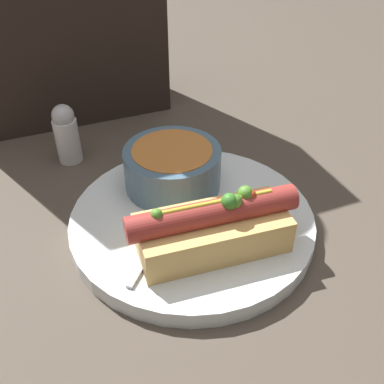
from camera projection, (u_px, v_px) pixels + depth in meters
The scene contains 6 objects.
ground_plane at pixel (192, 228), 0.52m from camera, with size 4.00×4.00×0.00m, color #4C4238.
dinner_plate at pixel (192, 221), 0.51m from camera, with size 0.28×0.28×0.02m.
hot_dog at pixel (212, 227), 0.45m from camera, with size 0.18×0.08×0.07m.
soup_bowl at pixel (172, 166), 0.54m from camera, with size 0.12×0.12×0.05m.
spoon at pixel (175, 209), 0.51m from camera, with size 0.12×0.13×0.01m.
salt_shaker at pixel (66, 134), 0.61m from camera, with size 0.03×0.03×0.08m.
Camera 1 is at (-0.15, -0.36, 0.35)m, focal length 42.00 mm.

